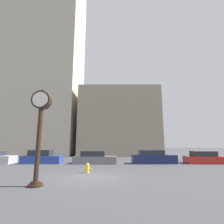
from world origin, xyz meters
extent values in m
plane|color=#424247|center=(0.00, 0.00, 0.00)|extent=(200.00, 200.00, 0.00)
cube|color=#BCB29E|center=(-13.50, 24.00, 20.00)|extent=(15.75, 12.00, 39.99)
cube|color=gray|center=(2.68, 24.00, 6.15)|extent=(14.54, 12.00, 12.30)
cylinder|color=black|center=(-2.33, -2.29, 0.06)|extent=(0.70, 0.70, 0.12)
cylinder|color=black|center=(-2.33, -2.29, 0.17)|extent=(0.46, 0.46, 0.10)
cylinder|color=black|center=(-2.33, -2.29, 1.99)|extent=(0.23, 0.23, 3.54)
cylinder|color=black|center=(-2.33, -2.29, 4.24)|extent=(0.95, 0.43, 0.95)
cylinder|color=white|center=(-2.33, -2.51, 4.24)|extent=(0.78, 0.02, 0.78)
cylinder|color=white|center=(-2.33, -2.07, 4.24)|extent=(0.78, 0.02, 0.78)
sphere|color=black|center=(-2.33, -2.29, 4.77)|extent=(0.12, 0.12, 0.12)
cube|color=#28429E|center=(-6.09, 8.07, 0.40)|extent=(4.06, 1.77, 0.80)
cube|color=#232833|center=(-6.29, 8.07, 1.09)|extent=(2.24, 1.54, 0.59)
cube|color=slate|center=(-0.42, 7.95, 0.37)|extent=(4.51, 2.04, 0.74)
cube|color=#232833|center=(-0.64, 7.95, 1.02)|extent=(2.50, 1.76, 0.55)
cube|color=#19234C|center=(5.74, 7.95, 0.44)|extent=(4.58, 1.78, 0.89)
cube|color=#232833|center=(5.52, 7.95, 1.14)|extent=(2.53, 1.55, 0.49)
cube|color=red|center=(11.25, 7.95, 0.37)|extent=(4.26, 2.10, 0.74)
cube|color=#232833|center=(11.04, 7.96, 1.01)|extent=(2.38, 1.77, 0.53)
cylinder|color=yellow|center=(-0.40, 1.79, 0.26)|extent=(0.23, 0.23, 0.52)
sphere|color=yellow|center=(-0.40, 1.79, 0.56)|extent=(0.22, 0.22, 0.22)
cylinder|color=yellow|center=(-0.59, 1.79, 0.29)|extent=(0.15, 0.08, 0.08)
cylinder|color=yellow|center=(-0.21, 1.79, 0.29)|extent=(0.15, 0.08, 0.08)
camera|label=1|loc=(1.34, -11.11, 1.97)|focal=28.00mm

